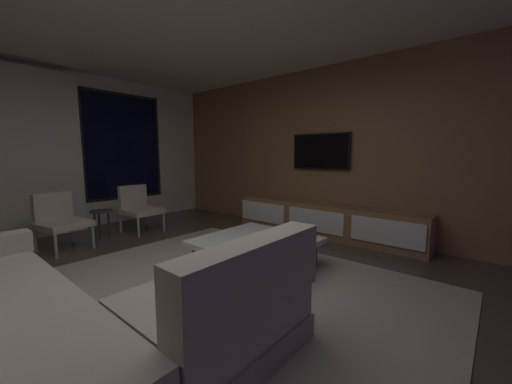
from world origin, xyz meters
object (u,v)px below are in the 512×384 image
Objects in this scene: mounted_tv at (321,151)px; book_stack_on_coffee_table at (267,236)px; accent_chair_near_window at (139,206)px; side_stool at (101,216)px; sectional_couch at (54,326)px; coffee_table at (256,254)px; media_console at (324,221)px; accent_chair_by_curtain at (60,218)px.

book_stack_on_coffee_table is at bearing -169.84° from mounted_tv.
side_stool is (-0.62, -0.03, -0.06)m from accent_chair_near_window.
accent_chair_near_window is (1.96, 2.68, 0.14)m from sectional_couch.
sectional_couch is 1.96m from coffee_table.
media_console is at bearing 1.82° from coffee_table.
accent_chair_near_window reaches higher than book_stack_on_coffee_table.
media_console reaches higher than coffee_table.
accent_chair_near_window is 0.62m from side_stool.
sectional_couch is 3.21× the size of accent_chair_by_curtain.
sectional_couch is at bearing -126.23° from accent_chair_near_window.
accent_chair_near_window reaches higher than side_stool.
sectional_couch is 4.05m from mounted_tv.
book_stack_on_coffee_table is 2.67m from accent_chair_near_window.
accent_chair_by_curtain is at bearing -176.02° from accent_chair_near_window.
media_console is 3.10× the size of mounted_tv.
accent_chair_by_curtain is (-1.17, -0.08, 0.00)m from accent_chair_near_window.
book_stack_on_coffee_table is 2.74m from side_stool.
side_stool is at bearing 103.45° from coffee_table.
accent_chair_near_window is 0.25× the size of media_console.
sectional_couch is 0.81× the size of media_console.
coffee_table is at bearing 144.80° from book_stack_on_coffee_table.
accent_chair_near_window is at bearing 124.60° from media_console.
accent_chair_near_window reaches higher than coffee_table.
accent_chair_near_window is 3.17m from mounted_tv.
accent_chair_by_curtain is at bearing 143.96° from mounted_tv.
accent_chair_by_curtain is (0.79, 2.60, 0.14)m from sectional_couch.
book_stack_on_coffee_table is 2.89m from accent_chair_by_curtain.
accent_chair_by_curtain is 3.95m from mounted_tv.
coffee_table is 2.27m from mounted_tv.
accent_chair_near_window is 1.18m from accent_chair_by_curtain.
book_stack_on_coffee_table is at bearing -87.85° from accent_chair_near_window.
book_stack_on_coffee_table is (0.11, -0.07, 0.20)m from coffee_table.
accent_chair_near_window is at bearing 92.15° from book_stack_on_coffee_table.
coffee_table is 1.49× the size of accent_chair_by_curtain.
coffee_table is at bearing 2.43° from sectional_couch.
accent_chair_by_curtain is at bearing -174.75° from side_stool.
mounted_tv is at bearing 10.16° from book_stack_on_coffee_table.
media_console reaches higher than book_stack_on_coffee_table.
sectional_couch is 5.43× the size of side_stool.
media_console is at bearing 2.14° from sectional_couch.
book_stack_on_coffee_table is 0.09× the size of media_console.
coffee_table is 4.20× the size of book_stack_on_coffee_table.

